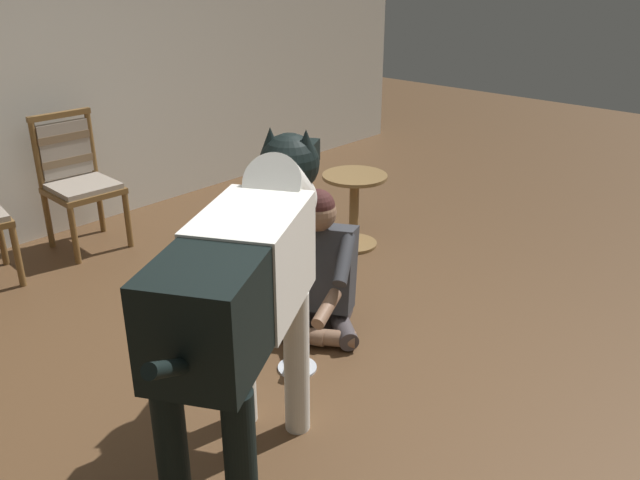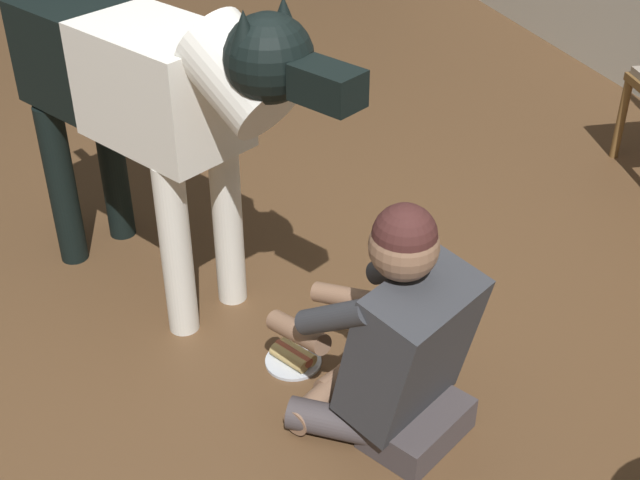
# 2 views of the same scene
# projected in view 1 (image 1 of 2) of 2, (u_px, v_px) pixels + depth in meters

# --- Properties ---
(ground_plane) EXTENTS (15.36, 15.36, 0.00)m
(ground_plane) POSITION_uv_depth(u_px,v_px,m) (302.00, 398.00, 3.25)
(ground_plane) COLOR brown
(dining_chair_right_of_pair) EXTENTS (0.48, 0.49, 0.98)m
(dining_chair_right_of_pair) POSITION_uv_depth(u_px,v_px,m) (76.00, 175.00, 4.77)
(dining_chair_right_of_pair) COLOR brown
(dining_chair_right_of_pair) RESTS_ON ground
(person_sitting_on_floor) EXTENTS (0.74, 0.63, 0.85)m
(person_sitting_on_floor) POSITION_uv_depth(u_px,v_px,m) (318.00, 273.00, 3.74)
(person_sitting_on_floor) COLOR #453D40
(person_sitting_on_floor) RESTS_ON ground
(large_dog) EXTENTS (1.57, 0.93, 1.31)m
(large_dog) POSITION_uv_depth(u_px,v_px,m) (248.00, 277.00, 2.54)
(large_dog) COLOR silver
(large_dog) RESTS_ON ground
(hot_dog_on_plate) EXTENTS (0.21, 0.21, 0.06)m
(hot_dog_on_plate) POSITION_uv_depth(u_px,v_px,m) (297.00, 364.00, 3.47)
(hot_dog_on_plate) COLOR silver
(hot_dog_on_plate) RESTS_ON ground
(round_side_table) EXTENTS (0.47, 0.47, 0.56)m
(round_side_table) POSITION_uv_depth(u_px,v_px,m) (354.00, 203.00, 4.82)
(round_side_table) COLOR olive
(round_side_table) RESTS_ON ground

